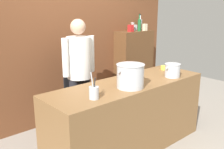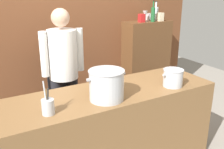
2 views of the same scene
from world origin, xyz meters
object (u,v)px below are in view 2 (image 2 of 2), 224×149
object	(u,v)px
butter_jar	(169,71)
spice_tin_cream	(160,17)
wine_glass_short	(145,14)
chef	(63,68)
spice_tin_red	(142,18)
spice_tin_silver	(149,17)
utensil_crock	(48,106)
stockpot_small	(173,78)
wine_bottle_green	(153,14)
wine_bottle_clear	(156,13)
stockpot_large	(107,85)

from	to	relation	value
butter_jar	spice_tin_cream	xyz separation A→B (m)	(0.64, 0.97, 0.50)
wine_glass_short	chef	bearing A→B (deg)	-165.01
spice_tin_red	spice_tin_silver	xyz separation A→B (m)	(0.26, 0.15, -0.01)
utensil_crock	spice_tin_cream	xyz separation A→B (m)	(2.19, 1.27, 0.46)
stockpot_small	wine_bottle_green	world-z (taller)	wine_bottle_green
spice_tin_cream	spice_tin_silver	bearing A→B (deg)	111.06
butter_jar	wine_bottle_clear	xyz separation A→B (m)	(0.63, 1.07, 0.55)
butter_jar	spice_tin_cream	bearing A→B (deg)	56.63
spice_tin_cream	utensil_crock	bearing A→B (deg)	-149.95
stockpot_small	wine_bottle_clear	size ratio (longest dim) A/B	0.92
chef	utensil_crock	world-z (taller)	chef
stockpot_large	utensil_crock	world-z (taller)	utensil_crock
chef	stockpot_small	bearing A→B (deg)	129.05
wine_bottle_green	wine_bottle_clear	size ratio (longest dim) A/B	1.06
stockpot_small	utensil_crock	xyz separation A→B (m)	(-1.31, 0.03, -0.02)
wine_bottle_green	spice_tin_cream	bearing A→B (deg)	3.75
spice_tin_red	spice_tin_cream	bearing A→B (deg)	-5.75
utensil_crock	wine_glass_short	world-z (taller)	wine_glass_short
utensil_crock	wine_bottle_clear	world-z (taller)	wine_bottle_clear
spice_tin_red	chef	bearing A→B (deg)	-165.77
wine_glass_short	spice_tin_red	size ratio (longest dim) A/B	1.31
stockpot_large	spice_tin_cream	size ratio (longest dim) A/B	3.06
butter_jar	wine_bottle_green	size ratio (longest dim) A/B	0.28
butter_jar	spice_tin_red	world-z (taller)	spice_tin_red
wine_bottle_green	spice_tin_silver	bearing A→B (deg)	67.89
wine_glass_short	spice_tin_cream	size ratio (longest dim) A/B	1.27
chef	spice_tin_red	bearing A→B (deg)	-167.28
stockpot_small	butter_jar	xyz separation A→B (m)	(0.24, 0.33, -0.06)
utensil_crock	butter_jar	xyz separation A→B (m)	(1.56, 0.30, -0.04)
stockpot_small	spice_tin_cream	xyz separation A→B (m)	(0.88, 1.30, 0.44)
stockpot_small	utensil_crock	bearing A→B (deg)	178.80
spice_tin_red	spice_tin_cream	distance (m)	0.33
utensil_crock	spice_tin_silver	world-z (taller)	spice_tin_silver
spice_tin_red	spice_tin_silver	distance (m)	0.30
chef	wine_bottle_clear	bearing A→B (deg)	-167.56
chef	stockpot_large	world-z (taller)	chef
spice_tin_silver	wine_bottle_green	bearing A→B (deg)	-112.11
wine_glass_short	spice_tin_cream	xyz separation A→B (m)	(0.23, -0.08, -0.05)
chef	spice_tin_red	size ratio (longest dim) A/B	13.51
chef	spice_tin_red	distance (m)	1.50
utensil_crock	wine_bottle_clear	bearing A→B (deg)	32.18
butter_jar	stockpot_small	bearing A→B (deg)	-126.34
utensil_crock	wine_bottle_clear	xyz separation A→B (m)	(2.19, 1.38, 0.51)
wine_bottle_clear	spice_tin_red	bearing A→B (deg)	-167.28
spice_tin_red	wine_bottle_clear	bearing A→B (deg)	12.72
stockpot_small	spice_tin_silver	world-z (taller)	spice_tin_silver
utensil_crock	wine_glass_short	distance (m)	2.43
stockpot_small	wine_glass_short	xyz separation A→B (m)	(0.65, 1.38, 0.49)
spice_tin_red	spice_tin_cream	size ratio (longest dim) A/B	0.97
stockpot_small	spice_tin_red	bearing A→B (deg)	67.59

